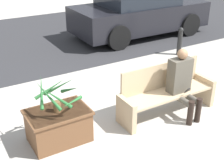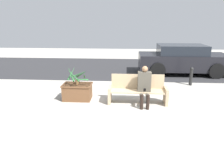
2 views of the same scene
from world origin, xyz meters
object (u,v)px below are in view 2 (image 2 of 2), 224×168
Objects in this scene: planter_box at (77,91)px; potted_plant at (77,76)px; parked_car at (182,59)px; person_seated at (144,85)px; bollard_post at (191,76)px; bench at (138,90)px.

planter_box is 0.53m from potted_plant.
parked_car reaches higher than planter_box.
potted_plant is at bearing 17.13° from planter_box.
parked_car reaches higher than potted_plant.
person_seated is at bearing -9.31° from planter_box.
bollard_post is at bearing 25.02° from potted_plant.
potted_plant is (-2.00, 0.18, 0.39)m from bench.
planter_box is at bearing 175.16° from bench.
potted_plant is 4.75m from bollard_post.
planter_box is 0.22× the size of parked_car.
potted_plant is 0.18× the size of parked_car.
parked_car is at bearing 86.91° from bollard_post.
planter_box is 1.26× the size of potted_plant.
bench is at bearing -136.43° from bollard_post.
person_seated reaches higher than planter_box.
person_seated is at bearing -116.43° from parked_car.
potted_plant is 5.99m from parked_car.
person_seated is 2.23m from potted_plant.
bollard_post is at bearing 43.57° from bench.
person_seated is 4.95m from parked_car.
parked_car is at bearing 42.72° from planter_box.
bench reaches higher than planter_box.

